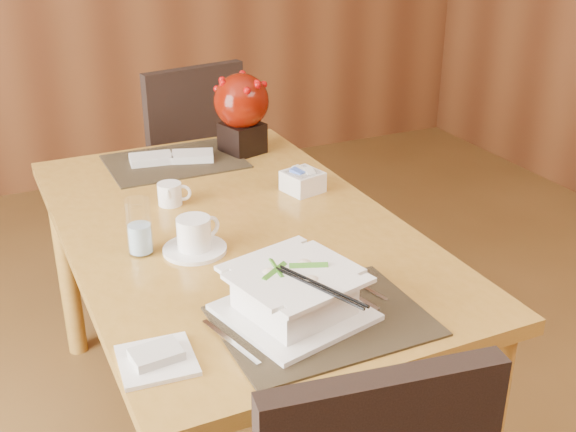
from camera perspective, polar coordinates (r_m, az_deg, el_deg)
name	(u,v)px	position (r m, az deg, el deg)	size (l,w,h in m)	color
dining_table	(234,255)	(2.08, -4.32, -3.08)	(0.90, 1.50, 0.75)	#B08031
placemat_near	(323,321)	(1.60, 2.79, -8.28)	(0.45, 0.33, 0.01)	black
placemat_far	(175,162)	(2.52, -8.93, 4.27)	(0.45, 0.33, 0.01)	black
soup_setting	(294,295)	(1.59, 0.49, -6.25)	(0.34, 0.34, 0.11)	white
coffee_cup	(194,237)	(1.88, -7.43, -1.68)	(0.17, 0.17, 0.09)	white
water_glass	(139,227)	(1.88, -11.68, -0.85)	(0.07, 0.07, 0.15)	white
creamer_jug	(170,194)	(2.18, -9.33, 1.73)	(0.09, 0.09, 0.07)	white
sugar_caddy	(303,181)	(2.24, 1.17, 2.74)	(0.11, 0.11, 0.06)	white
berry_decor	(241,108)	(2.54, -3.70, 8.48)	(0.19, 0.19, 0.28)	black
napkins_far	(175,157)	(2.52, -8.93, 4.61)	(0.28, 0.10, 0.03)	silver
bread_plate	(157,360)	(1.50, -10.32, -11.16)	(0.15, 0.15, 0.01)	white
far_chair	(185,160)	(3.13, -8.13, 4.42)	(0.52, 0.52, 0.97)	black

